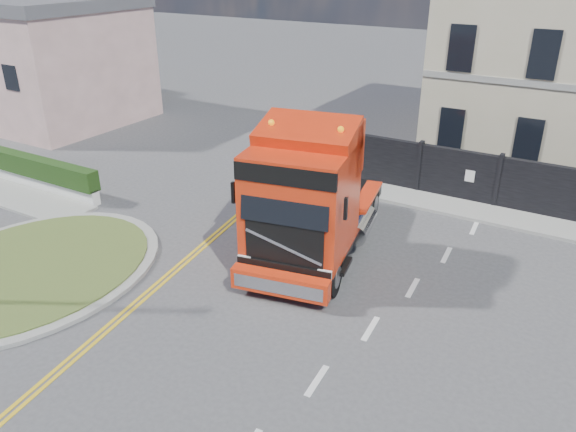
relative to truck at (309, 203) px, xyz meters
The scene contains 8 objects.
ground 2.72m from the truck, 86.50° to the right, with size 120.00×120.00×0.00m, color #424244.
traffic_island 8.64m from the truck, 144.77° to the right, with size 6.80×6.80×0.17m.
hedge_wall 12.95m from the truck, behind, with size 8.00×0.55×1.35m.
pavement_side 13.11m from the truck, behind, with size 8.50×1.80×0.10m, color gray.
seaside_bldg_pink 21.15m from the truck, 160.26° to the left, with size 8.00×8.00×6.00m, color beige.
hoarding_fence 9.81m from the truck, 46.96° to the left, with size 18.80×0.25×2.00m.
pavement_far 8.94m from the truck, 45.57° to the left, with size 20.00×1.60×0.12m, color gray.
truck is the anchor object (origin of this frame).
Camera 1 is at (7.07, -11.59, 8.71)m, focal length 35.00 mm.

